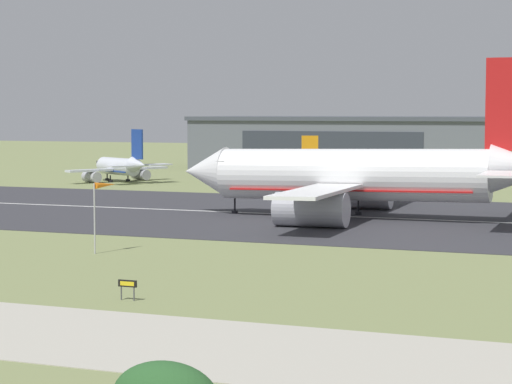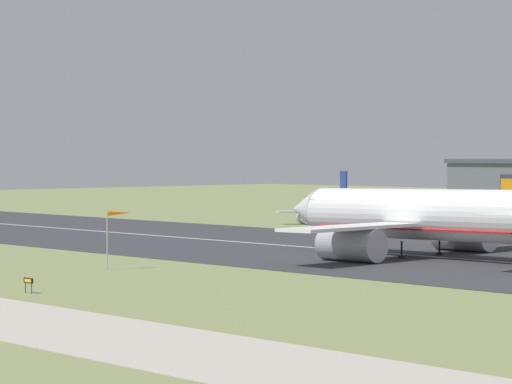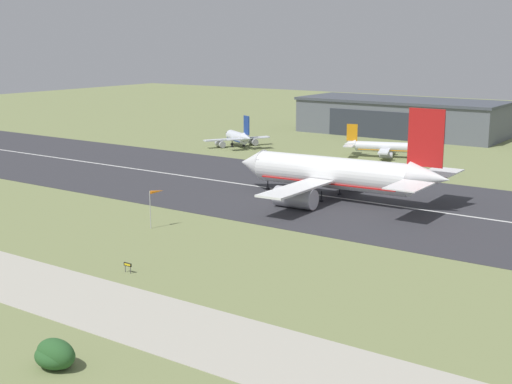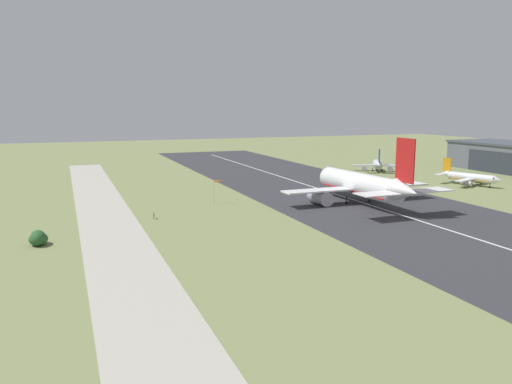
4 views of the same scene
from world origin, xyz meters
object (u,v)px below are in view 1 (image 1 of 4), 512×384
(airplane_parked_east, at_px, (358,170))
(runway_sign, at_px, (128,285))
(airplane_parked_centre, at_px, (119,167))
(airplane_landing, at_px, (356,177))
(windsock_pole, at_px, (104,189))

(airplane_parked_east, xyz_separation_m, runway_sign, (13.23, -111.06, -1.72))
(airplane_parked_centre, bearing_deg, runway_sign, -61.05)
(airplane_landing, relative_size, windsock_pole, 7.10)
(airplane_parked_east, relative_size, runway_sign, 15.30)
(windsock_pole, relative_size, runway_sign, 4.59)
(airplane_landing, height_order, runway_sign, airplane_landing)
(airplane_parked_east, bearing_deg, airplane_landing, -75.31)
(airplane_landing, xyz_separation_m, airplane_parked_east, (-14.01, 53.44, -2.37))
(windsock_pole, bearing_deg, airplane_landing, 69.08)
(airplane_landing, bearing_deg, runway_sign, -90.77)
(windsock_pole, height_order, runway_sign, windsock_pole)
(airplane_parked_east, height_order, windsock_pole, airplane_parked_east)
(airplane_parked_east, bearing_deg, windsock_pole, -90.11)
(airplane_landing, bearing_deg, airplane_parked_centre, 141.57)
(airplane_landing, bearing_deg, airplane_parked_east, 104.69)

